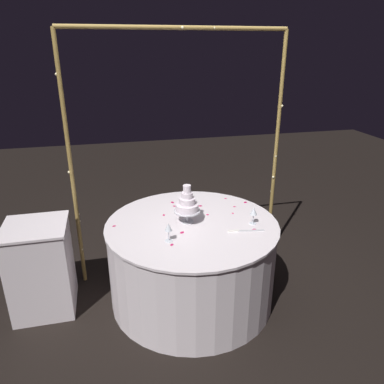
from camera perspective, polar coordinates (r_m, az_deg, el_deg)
The scene contains 23 objects.
ground_plane at distance 3.48m, azimuth -0.00°, elevation -15.94°, with size 12.00×12.00×0.00m, color black.
decorative_arch at distance 3.30m, azimuth -2.04°, elevation 10.25°, with size 1.98×0.06×2.29m.
main_table at distance 3.27m, azimuth -0.00°, elevation -10.75°, with size 1.46×1.46×0.75m.
side_table at distance 3.38m, azimuth -22.48°, elevation -10.88°, with size 0.50×0.50×0.79m.
tiered_cake at distance 3.04m, azimuth -0.78°, elevation -1.94°, with size 0.22×0.22×0.33m.
wine_glass_0 at distance 2.77m, azimuth -3.70°, elevation -5.69°, with size 0.06×0.06×0.15m.
wine_glass_1 at distance 3.26m, azimuth -1.43°, elevation -1.31°, with size 0.06×0.06×0.15m.
wine_glass_2 at distance 3.07m, azimuth 9.60°, elevation -3.10°, with size 0.06×0.06×0.15m.
cake_knife at distance 2.98m, azimuth 8.10°, elevation -6.00°, with size 0.29×0.07×0.01m.
rose_petal_0 at distance 3.58m, azimuth 5.27°, elevation -1.02°, with size 0.02×0.02×0.00m, color #C61951.
rose_petal_1 at distance 2.93m, azimuth -1.55°, elevation -6.33°, with size 0.04×0.03×0.00m, color #C61951.
rose_petal_2 at distance 3.48m, azimuth -3.09°, elevation -1.63°, with size 0.04×0.03×0.00m, color #C61951.
rose_petal_3 at distance 2.77m, azimuth -3.17°, elevation -8.22°, with size 0.03×0.02×0.00m, color #C61951.
rose_petal_4 at distance 3.10m, azimuth -12.07°, elevation -5.22°, with size 0.03×0.02×0.00m, color #C61951.
rose_petal_5 at distance 3.23m, azimuth -4.43°, elevation -3.60°, with size 0.03×0.02×0.00m, color #C61951.
rose_petal_6 at distance 3.23m, azimuth -2.10°, elevation -3.60°, with size 0.03×0.02×0.00m, color #C61951.
rose_petal_7 at distance 3.02m, azimuth 9.71°, elevation -5.79°, with size 0.04×0.02×0.00m, color #C61951.
rose_petal_8 at distance 3.23m, azimuth 2.46°, elevation -3.55°, with size 0.03×0.02×0.00m, color #C61951.
rose_petal_9 at distance 3.41m, azimuth 6.64°, elevation -2.28°, with size 0.03×0.02×0.00m, color #C61951.
rose_petal_10 at distance 3.52m, azimuth 8.33°, elevation -1.60°, with size 0.04×0.03×0.00m, color #C61951.
rose_petal_11 at distance 3.28m, azimuth 6.38°, elevation -3.32°, with size 0.02×0.02×0.00m, color #C61951.
rose_petal_12 at distance 3.40m, azimuth -2.80°, elevation -2.21°, with size 0.03×0.02×0.00m, color #C61951.
rose_petal_13 at distance 3.40m, azimuth 1.31°, elevation -2.18°, with size 0.04×0.03×0.00m, color #C61951.
Camera 1 is at (-0.64, -2.68, 2.13)m, focal length 34.16 mm.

